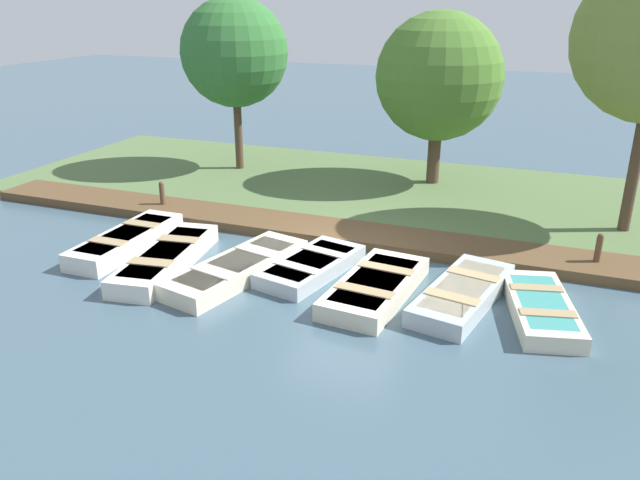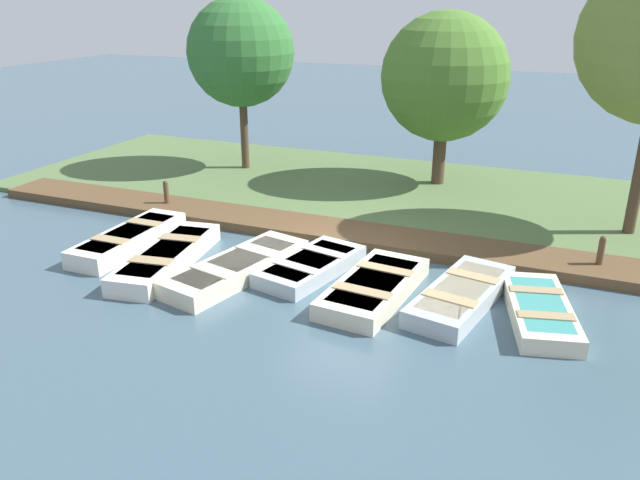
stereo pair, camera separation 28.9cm
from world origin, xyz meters
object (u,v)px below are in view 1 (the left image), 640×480
object	(u,v)px
mooring_post_far	(598,252)
park_tree_far_left	(235,53)
park_tree_left	(439,77)
rowboat_4	(375,287)
rowboat_3	(311,266)
mooring_post_near	(162,197)
rowboat_5	(463,293)
rowboat_6	(541,308)
rowboat_1	(166,258)
rowboat_0	(126,240)
rowboat_2	(237,268)

from	to	relation	value
mooring_post_far	park_tree_far_left	size ratio (longest dim) A/B	0.16
park_tree_left	rowboat_4	bearing A→B (deg)	3.62
rowboat_3	park_tree_far_left	bearing A→B (deg)	-129.47
rowboat_4	mooring_post_far	xyz separation A→B (m)	(-2.77, 4.03, 0.25)
mooring_post_near	park_tree_left	bearing A→B (deg)	128.97
rowboat_5	park_tree_left	size ratio (longest dim) A/B	0.62
mooring_post_far	rowboat_6	bearing A→B (deg)	-21.35
rowboat_5	mooring_post_far	bearing A→B (deg)	146.79
rowboat_1	mooring_post_far	size ratio (longest dim) A/B	4.16
mooring_post_near	rowboat_5	bearing A→B (deg)	73.74
rowboat_0	rowboat_6	distance (m)	9.07
rowboat_2	rowboat_6	world-z (taller)	rowboat_2
rowboat_5	park_tree_left	world-z (taller)	park_tree_left
rowboat_2	rowboat_4	xyz separation A→B (m)	(-0.19, 2.92, -0.01)
rowboat_1	park_tree_left	world-z (taller)	park_tree_left
rowboat_1	rowboat_3	bearing A→B (deg)	97.29
rowboat_0	rowboat_2	bearing A→B (deg)	82.30
rowboat_0	rowboat_3	xyz separation A→B (m)	(-0.30, 4.46, -0.05)
rowboat_0	mooring_post_far	xyz separation A→B (m)	(-2.54, 10.05, 0.22)
mooring_post_near	park_tree_far_left	world-z (taller)	park_tree_far_left
mooring_post_far	rowboat_4	bearing A→B (deg)	-55.46
rowboat_1	rowboat_4	size ratio (longest dim) A/B	1.17
rowboat_1	mooring_post_near	size ratio (longest dim) A/B	4.16
mooring_post_far	park_tree_left	xyz separation A→B (m)	(-5.06, -4.52, 2.84)
rowboat_5	park_tree_far_left	world-z (taller)	park_tree_far_left
rowboat_2	rowboat_4	bearing A→B (deg)	106.83
rowboat_1	rowboat_3	world-z (taller)	rowboat_1
park_tree_far_left	park_tree_left	distance (m)	6.34
rowboat_5	mooring_post_near	distance (m)	8.74
rowboat_0	rowboat_2	world-z (taller)	rowboat_0
mooring_post_far	rowboat_5	bearing A→B (deg)	-44.48
mooring_post_far	park_tree_left	bearing A→B (deg)	-138.22
park_tree_far_left	park_tree_left	xyz separation A→B (m)	(-0.62, 6.29, -0.53)
rowboat_0	rowboat_3	size ratio (longest dim) A/B	1.15
rowboat_5	rowboat_6	xyz separation A→B (m)	(0.06, 1.42, -0.01)
rowboat_1	park_tree_left	size ratio (longest dim) A/B	0.70
rowboat_0	mooring_post_near	xyz separation A→B (m)	(-2.54, -0.74, 0.22)
rowboat_2	rowboat_6	bearing A→B (deg)	107.52
rowboat_0	mooring_post_near	world-z (taller)	mooring_post_near
rowboat_0	rowboat_5	distance (m)	7.65
rowboat_0	rowboat_3	bearing A→B (deg)	93.85
park_tree_far_left	rowboat_4	bearing A→B (deg)	43.23
rowboat_2	park_tree_far_left	distance (m)	9.10
rowboat_0	park_tree_left	bearing A→B (deg)	144.05
rowboat_6	mooring_post_far	bearing A→B (deg)	144.66
rowboat_3	rowboat_4	size ratio (longest dim) A/B	0.91
rowboat_2	rowboat_6	size ratio (longest dim) A/B	1.29
rowboat_2	rowboat_6	distance (m)	5.99
park_tree_far_left	rowboat_2	bearing A→B (deg)	27.54
rowboat_4	mooring_post_far	size ratio (longest dim) A/B	3.55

